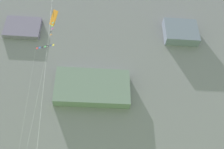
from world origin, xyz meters
TOP-DOWN VIEW (x-y plane):
  - cliff_face at (0.01, 68.62)m, footprint 180.00×26.36m
  - kite_banner_mid_right at (-8.93, 39.38)m, footprint 3.47×3.63m
  - kite_diamond_high_left at (-6.06, 29.59)m, footprint 1.49×3.62m

SIDE VIEW (x-z plane):
  - kite_banner_mid_right at x=-8.93m, z-range 12.51..46.34m
  - kite_diamond_high_left at x=-6.06m, z-range 14.13..46.19m
  - cliff_face at x=0.01m, z-range 0.01..79.91m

